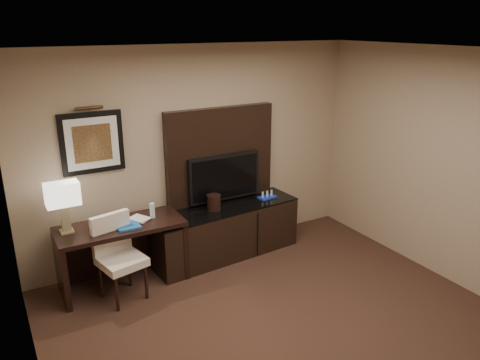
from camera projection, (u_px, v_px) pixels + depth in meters
floor at (314, 355)px, 4.36m from camera, size 4.50×5.00×0.01m
ceiling at (332, 56)px, 3.49m from camera, size 4.50×5.00×0.01m
wall_back at (197, 153)px, 5.98m from camera, size 4.50×0.01×2.70m
wall_left at (34, 295)px, 2.87m from camera, size 0.01×5.00×2.70m
desk at (123, 255)px, 5.42m from camera, size 1.43×0.63×0.76m
credenza at (226, 231)px, 6.12m from camera, size 2.01×0.69×0.68m
tv_wall_panel at (220, 157)px, 6.10m from camera, size 1.50×0.12×1.30m
tv at (224, 177)px, 6.10m from camera, size 1.00×0.08×0.60m
artwork at (92, 143)px, 5.26m from camera, size 0.70×0.04×0.70m
picture_light at (89, 108)px, 5.10m from camera, size 0.04×0.04×0.30m
desk_chair at (122, 260)px, 5.11m from camera, size 0.55×0.60×0.94m
table_lamp at (64, 207)px, 5.02m from camera, size 0.39×0.26×0.58m
desk_phone at (100, 225)px, 5.16m from camera, size 0.26×0.25×0.10m
blue_folder at (127, 224)px, 5.28m from camera, size 0.26×0.34×0.02m
book at (133, 213)px, 5.32m from camera, size 0.16×0.10×0.24m
water_bottle at (152, 210)px, 5.46m from camera, size 0.06×0.06×0.18m
ice_bucket at (214, 202)px, 5.90m from camera, size 0.22×0.22×0.20m
minibar_tray at (267, 195)px, 6.32m from camera, size 0.26×0.17×0.09m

